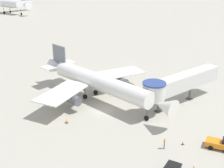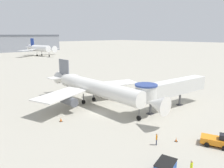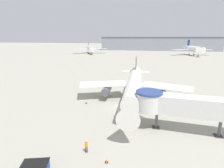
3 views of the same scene
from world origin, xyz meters
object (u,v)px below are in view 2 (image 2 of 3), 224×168
at_px(ground_crew_marshaller, 157,138).
at_px(ground_crew_wing_walker, 191,167).
at_px(background_jet_blue_tail, 40,48).
at_px(service_container_blue, 166,167).
at_px(main_airplane, 95,88).
at_px(jet_bridge, 168,88).
at_px(pushback_tug_orange, 217,140).
at_px(traffic_cone_near_nose, 176,140).
at_px(traffic_cone_port_wing, 61,119).

bearing_deg(ground_crew_marshaller, ground_crew_wing_walker, 27.54).
relative_size(ground_crew_marshaller, background_jet_blue_tail, 0.05).
xyz_separation_m(service_container_blue, background_jet_blue_tail, (47.18, 135.42, 4.62)).
relative_size(main_airplane, jet_bridge, 1.67).
bearing_deg(pushback_tug_orange, traffic_cone_near_nose, 103.70).
height_order(main_airplane, ground_crew_marshaller, main_airplane).
bearing_deg(main_airplane, service_container_blue, -111.42).
relative_size(main_airplane, ground_crew_wing_walker, 17.40).
distance_m(main_airplane, jet_bridge, 14.95).
relative_size(pushback_tug_orange, traffic_cone_near_nose, 6.99).
xyz_separation_m(service_container_blue, traffic_cone_near_nose, (7.01, 3.03, -0.31)).
relative_size(main_airplane, pushback_tug_orange, 7.48).
bearing_deg(background_jet_blue_tail, ground_crew_wing_walker, -120.48).
bearing_deg(background_jet_blue_tail, ground_crew_marshaller, -120.24).
bearing_deg(ground_crew_wing_walker, traffic_cone_near_nose, 28.04).
height_order(service_container_blue, ground_crew_wing_walker, ground_crew_wing_walker).
height_order(jet_bridge, pushback_tug_orange, jet_bridge).
height_order(traffic_cone_port_wing, ground_crew_wing_walker, ground_crew_wing_walker).
relative_size(service_container_blue, ground_crew_marshaller, 1.86).
height_order(service_container_blue, traffic_cone_port_wing, service_container_blue).
relative_size(main_airplane, service_container_blue, 10.25).
distance_m(main_airplane, service_container_blue, 25.38).
distance_m(main_airplane, pushback_tug_orange, 25.14).
bearing_deg(ground_crew_wing_walker, pushback_tug_orange, -8.63).
bearing_deg(traffic_cone_port_wing, service_container_blue, -86.10).
height_order(ground_crew_marshaller, ground_crew_wing_walker, ground_crew_wing_walker).
height_order(jet_bridge, background_jet_blue_tail, background_jet_blue_tail).
bearing_deg(main_airplane, background_jet_blue_tail, 69.54).
height_order(traffic_cone_near_nose, ground_crew_wing_walker, ground_crew_wing_walker).
bearing_deg(ground_crew_marshaller, jet_bridge, 169.55).
bearing_deg(service_container_blue, traffic_cone_near_nose, 23.37).
bearing_deg(traffic_cone_near_nose, traffic_cone_port_wing, 115.86).
bearing_deg(pushback_tug_orange, traffic_cone_port_wing, 96.28).
relative_size(main_airplane, ground_crew_marshaller, 19.08).
xyz_separation_m(main_airplane, traffic_cone_port_wing, (-10.00, -3.32, -3.34)).
distance_m(service_container_blue, traffic_cone_near_nose, 7.64).
distance_m(pushback_tug_orange, service_container_blue, 10.12).
height_order(jet_bridge, traffic_cone_port_wing, jet_bridge).
xyz_separation_m(pushback_tug_orange, service_container_blue, (-10.04, 1.26, -0.16)).
xyz_separation_m(jet_bridge, pushback_tug_orange, (-7.71, -13.10, -3.50)).
bearing_deg(service_container_blue, main_airplane, 70.00).
relative_size(pushback_tug_orange, ground_crew_wing_walker, 2.33).
xyz_separation_m(traffic_cone_port_wing, background_jet_blue_tail, (48.56, 115.07, 4.84)).
height_order(pushback_tug_orange, service_container_blue, pushback_tug_orange).
xyz_separation_m(main_airplane, pushback_tug_orange, (1.43, -24.92, -2.96)).
bearing_deg(ground_crew_marshaller, background_jet_blue_tail, -147.63).
height_order(main_airplane, traffic_cone_port_wing, main_airplane).
xyz_separation_m(traffic_cone_port_wing, traffic_cone_near_nose, (8.39, -17.32, -0.09)).
bearing_deg(traffic_cone_port_wing, jet_bridge, -23.94).
distance_m(jet_bridge, ground_crew_marshaller, 15.88).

